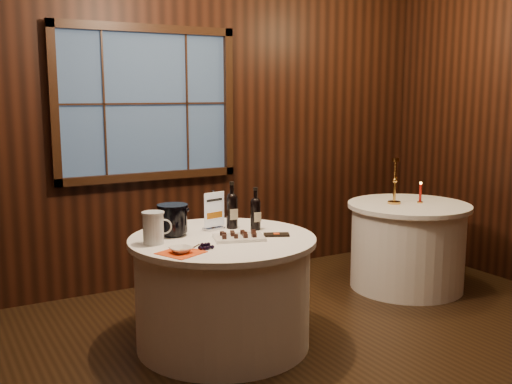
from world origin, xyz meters
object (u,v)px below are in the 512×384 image
sign_stand (214,216)px  chocolate_box (276,235)px  side_table (407,245)px  brass_candlestick (395,187)px  port_bottle_right (255,211)px  red_candle (420,195)px  ice_bucket (173,219)px  grape_bunch (205,246)px  main_table (223,291)px  glass_pitcher (154,228)px  cracker_bowl (181,250)px  port_bottle_left (232,208)px  chocolate_plate (239,236)px

sign_stand → chocolate_box: sign_stand is taller
side_table → brass_candlestick: bearing=150.8°
port_bottle_right → red_candle: port_bottle_right is taller
ice_bucket → brass_candlestick: brass_candlestick is taller
side_table → grape_bunch: 2.33m
grape_bunch → red_candle: red_candle is taller
chocolate_box → red_candle: (1.77, 0.43, 0.07)m
red_candle → side_table: bearing=168.2°
sign_stand → grape_bunch: bearing=-133.4°
ice_bucket → red_candle: ice_bucket is taller
main_table → glass_pitcher: glass_pitcher is taller
side_table → grape_bunch: size_ratio=6.59×
main_table → red_candle: red_candle is taller
port_bottle_right → ice_bucket: (-0.58, 0.13, -0.02)m
side_table → port_bottle_right: 1.78m
port_bottle_right → brass_candlestick: 1.60m
brass_candlestick → red_candle: bearing=-21.3°
side_table → red_candle: (0.11, -0.02, 0.46)m
cracker_bowl → port_bottle_left: bearing=37.7°
brass_candlestick → red_candle: size_ratio=2.14×
side_table → sign_stand: size_ratio=3.83×
main_table → ice_bucket: bearing=142.9°
chocolate_box → ice_bucket: bearing=176.0°
grape_bunch → brass_candlestick: (2.12, 0.59, 0.13)m
port_bottle_left → red_candle: size_ratio=1.79×
glass_pitcher → red_candle: size_ratio=1.11×
chocolate_plate → brass_candlestick: bearing=14.5°
sign_stand → red_candle: sign_stand is taller
sign_stand → chocolate_plate: (0.03, -0.34, -0.08)m
chocolate_plate → glass_pitcher: (-0.54, 0.16, 0.09)m
sign_stand → glass_pitcher: sign_stand is taller
cracker_bowl → brass_candlestick: bearing=14.9°
chocolate_box → glass_pitcher: glass_pitcher is taller
ice_bucket → glass_pitcher: (-0.19, -0.15, -0.01)m
port_bottle_right → red_candle: 1.81m
side_table → ice_bucket: bearing=-177.7°
main_table → port_bottle_left: port_bottle_left is taller
chocolate_box → sign_stand: bearing=153.6°
sign_stand → red_candle: bearing=-10.7°
cracker_bowl → chocolate_plate: bearing=16.4°
port_bottle_left → cracker_bowl: port_bottle_left is taller
chocolate_plate → cracker_bowl: size_ratio=2.83×
side_table → chocolate_plate: 2.01m
red_candle → port_bottle_right: bearing=-173.8°
chocolate_plate → glass_pitcher: bearing=163.2°
chocolate_box → cracker_bowl: (-0.75, -0.10, 0.01)m
chocolate_box → brass_candlestick: 1.63m
main_table → port_bottle_left: bearing=48.9°
main_table → chocolate_box: (0.34, -0.15, 0.39)m
sign_stand → brass_candlestick: brass_candlestick is taller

